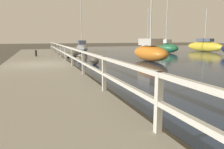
{
  "coord_description": "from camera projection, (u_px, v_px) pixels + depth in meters",
  "views": [
    {
      "loc": [
        0.06,
        -13.19,
        1.73
      ],
      "look_at": [
        3.48,
        -3.19,
        -0.04
      ],
      "focal_mm": 35.0,
      "sensor_mm": 36.0,
      "label": 1
    }
  ],
  "objects": [
    {
      "name": "boulder_water_edge",
      "position": [
        73.0,
        54.0,
        20.14
      ],
      "size": [
        0.76,
        0.68,
        0.57
      ],
      "color": "slate",
      "rests_on": "ground"
    },
    {
      "name": "railing",
      "position": [
        68.0,
        52.0,
        13.01
      ],
      "size": [
        0.1,
        32.5,
        0.98
      ],
      "color": "beige",
      "rests_on": "dock_walkway"
    },
    {
      "name": "sailboat_green",
      "position": [
        166.0,
        47.0,
        25.69
      ],
      "size": [
        2.39,
        3.7,
        7.37
      ],
      "rotation": [
        0.0,
        0.0,
        0.32
      ],
      "color": "#236B42",
      "rests_on": "water_surface"
    },
    {
      "name": "boulder_near_dock",
      "position": [
        74.0,
        53.0,
        21.28
      ],
      "size": [
        0.74,
        0.66,
        0.55
      ],
      "color": "#666056",
      "rests_on": "ground"
    },
    {
      "name": "boulder_downstream",
      "position": [
        82.0,
        58.0,
        16.05
      ],
      "size": [
        0.74,
        0.67,
        0.56
      ],
      "color": "gray",
      "rests_on": "ground"
    },
    {
      "name": "boulder_upstream",
      "position": [
        66.0,
        53.0,
        22.97
      ],
      "size": [
        0.37,
        0.33,
        0.28
      ],
      "color": "gray",
      "rests_on": "ground"
    },
    {
      "name": "boulder_mid_strip",
      "position": [
        68.0,
        56.0,
        19.7
      ],
      "size": [
        0.37,
        0.33,
        0.28
      ],
      "color": "slate",
      "rests_on": "ground"
    },
    {
      "name": "sailboat_gray",
      "position": [
        82.0,
        47.0,
        26.6
      ],
      "size": [
        1.71,
        5.44,
        6.82
      ],
      "rotation": [
        0.0,
        0.0,
        -0.09
      ],
      "color": "gray",
      "rests_on": "water_surface"
    },
    {
      "name": "dock_walkway",
      "position": [
        37.0,
        66.0,
        12.56
      ],
      "size": [
        3.83,
        36.0,
        0.23
      ],
      "color": "gray",
      "rests_on": "ground"
    },
    {
      "name": "sailboat_yellow",
      "position": [
        204.0,
        46.0,
        28.18
      ],
      "size": [
        1.61,
        5.75,
        5.38
      ],
      "rotation": [
        0.0,
        0.0,
        0.09
      ],
      "color": "gold",
      "rests_on": "water_surface"
    },
    {
      "name": "mooring_bollard",
      "position": [
        36.0,
        53.0,
        18.04
      ],
      "size": [
        0.16,
        0.16,
        0.54
      ],
      "color": "black",
      "rests_on": "dock_walkway"
    },
    {
      "name": "ground_plane",
      "position": [
        37.0,
        68.0,
        12.58
      ],
      "size": [
        120.0,
        120.0,
        0.0
      ],
      "primitive_type": "plane",
      "color": "#4C473D"
    },
    {
      "name": "boulder_far_strip",
      "position": [
        94.0,
        61.0,
        14.17
      ],
      "size": [
        0.6,
        0.54,
        0.45
      ],
      "color": "#666056",
      "rests_on": "ground"
    },
    {
      "name": "sailboat_orange",
      "position": [
        150.0,
        52.0,
        16.43
      ],
      "size": [
        1.85,
        4.05,
        7.05
      ],
      "rotation": [
        0.0,
        0.0,
        0.09
      ],
      "color": "orange",
      "rests_on": "water_surface"
    },
    {
      "name": "sailboat_white",
      "position": [
        148.0,
        46.0,
        30.97
      ],
      "size": [
        2.26,
        3.8,
        5.82
      ],
      "rotation": [
        0.0,
        0.0,
        -0.23
      ],
      "color": "white",
      "rests_on": "water_surface"
    }
  ]
}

